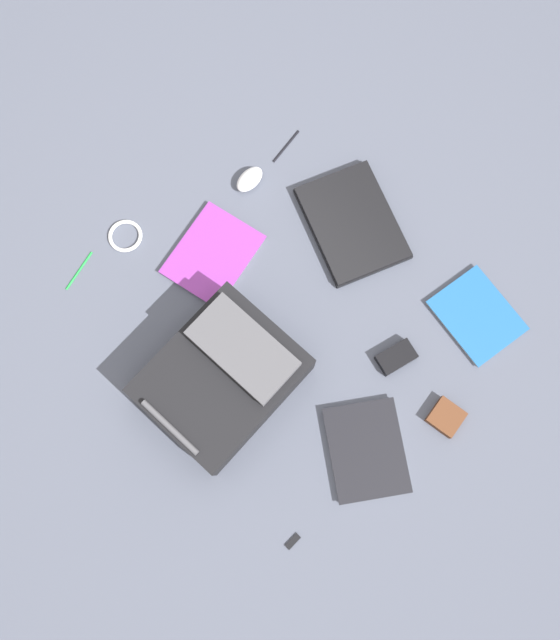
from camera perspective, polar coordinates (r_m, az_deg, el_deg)
ground_plane at (r=1.93m, az=0.10°, el=-0.20°), size 3.70×3.70×0.00m
backpack at (r=1.82m, az=-5.06°, el=-5.02°), size 0.38×0.45×0.18m
laptop at (r=2.02m, az=6.44°, el=8.56°), size 0.41×0.35×0.03m
book_red at (r=1.99m, az=-5.96°, el=5.78°), size 0.28×0.32×0.02m
book_comic at (r=2.01m, az=17.09°, el=0.37°), size 0.27×0.22×0.02m
book_blue at (r=1.88m, az=7.68°, el=-11.40°), size 0.34×0.32×0.02m
computer_mouse at (r=2.06m, az=-2.72°, el=12.37°), size 0.07×0.11×0.04m
cable_coil at (r=2.06m, az=-13.58°, el=7.27°), size 0.11×0.11×0.01m
power_brick at (r=1.92m, az=10.28°, el=-3.27°), size 0.09×0.12×0.03m
pen_black at (r=2.06m, az=-17.44°, el=4.23°), size 0.05×0.13×0.01m
pen_blue at (r=2.13m, az=0.54°, el=15.22°), size 0.04×0.13×0.01m
earbud_pouch at (r=1.93m, az=14.54°, el=-8.35°), size 0.10×0.10×0.03m
usb_stick at (r=1.88m, az=1.14°, el=-19.07°), size 0.02×0.05×0.01m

